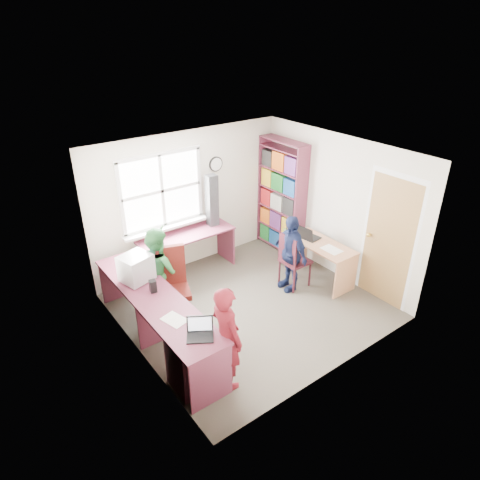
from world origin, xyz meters
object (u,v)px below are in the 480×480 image
(crt_monitor, at_px, (136,268))
(laptop_left, at_px, (200,331))
(bookshelf, at_px, (281,199))
(potted_plant, at_px, (159,234))
(swivel_chair, at_px, (174,289))
(cd_tower, at_px, (212,200))
(l_desk, at_px, (184,324))
(person_navy, at_px, (290,253))
(person_red, at_px, (226,338))
(right_desk, at_px, (321,254))
(wooden_chair, at_px, (292,259))
(person_green, at_px, (158,271))
(laptop_right, at_px, (307,235))

(crt_monitor, height_order, laptop_left, crt_monitor)
(bookshelf, distance_m, potted_plant, 2.40)
(swivel_chair, bearing_deg, cd_tower, 56.57)
(l_desk, xyz_separation_m, potted_plant, (0.57, 1.70, 0.45))
(swivel_chair, distance_m, person_navy, 1.92)
(bookshelf, relative_size, swivel_chair, 1.89)
(l_desk, height_order, person_red, person_red)
(right_desk, relative_size, wooden_chair, 1.23)
(l_desk, bearing_deg, cd_tower, 47.31)
(laptop_left, relative_size, cd_tower, 0.43)
(crt_monitor, xyz_separation_m, person_green, (0.38, 0.13, -0.26))
(right_desk, bearing_deg, person_navy, 169.51)
(bookshelf, relative_size, person_red, 1.54)
(bookshelf, height_order, laptop_left, bookshelf)
(laptop_right, height_order, person_red, person_red)
(cd_tower, height_order, person_red, cd_tower)
(l_desk, bearing_deg, crt_monitor, 103.05)
(cd_tower, bearing_deg, swivel_chair, -140.59)
(laptop_right, relative_size, person_green, 0.28)
(person_green, bearing_deg, person_navy, -115.60)
(right_desk, relative_size, person_navy, 0.91)
(laptop_left, bearing_deg, bookshelf, 66.51)
(swivel_chair, bearing_deg, person_green, 134.13)
(crt_monitor, bearing_deg, cd_tower, 10.99)
(l_desk, xyz_separation_m, laptop_right, (2.68, 0.49, 0.27))
(l_desk, relative_size, laptop_left, 7.55)
(swivel_chair, distance_m, wooden_chair, 1.97)
(bookshelf, height_order, swivel_chair, bookshelf)
(l_desk, height_order, right_desk, l_desk)
(bookshelf, xyz_separation_m, crt_monitor, (-3.16, -0.60, -0.06))
(bookshelf, distance_m, laptop_left, 3.72)
(cd_tower, xyz_separation_m, potted_plant, (-1.06, -0.06, -0.30))
(potted_plant, bearing_deg, swivel_chair, -107.06)
(cd_tower, bearing_deg, person_red, -117.60)
(wooden_chair, distance_m, potted_plant, 2.17)
(laptop_left, bearing_deg, swivel_chair, 106.17)
(potted_plant, distance_m, person_navy, 2.11)
(potted_plant, relative_size, person_green, 0.22)
(person_red, height_order, person_navy, person_red)
(potted_plant, distance_m, person_red, 2.51)
(bookshelf, distance_m, crt_monitor, 3.22)
(bookshelf, relative_size, cd_tower, 2.32)
(wooden_chair, height_order, potted_plant, potted_plant)
(potted_plant, bearing_deg, right_desk, -34.58)
(person_navy, bearing_deg, laptop_left, -61.81)
(cd_tower, distance_m, person_green, 1.71)
(swivel_chair, height_order, cd_tower, cd_tower)
(right_desk, xyz_separation_m, bookshelf, (0.22, 1.27, 0.51))
(swivel_chair, height_order, person_green, person_green)
(right_desk, bearing_deg, person_green, 163.14)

